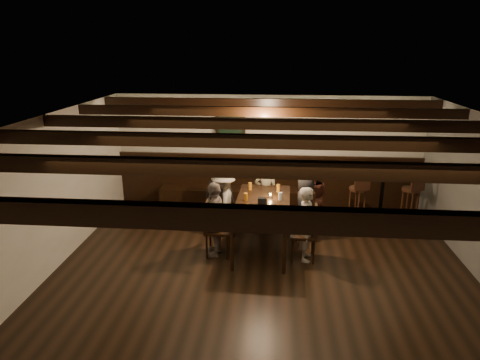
# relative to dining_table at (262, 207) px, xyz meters

# --- Properties ---
(room) EXTENTS (7.00, 7.00, 7.00)m
(room) POSITION_rel_dining_table_xyz_m (-0.24, 0.75, 0.36)
(room) COLOR black
(room) RESTS_ON ground
(dining_table) EXTENTS (0.99, 2.10, 0.78)m
(dining_table) POSITION_rel_dining_table_xyz_m (0.00, 0.00, 0.00)
(dining_table) COLOR black
(dining_table) RESTS_ON floor
(chair_left_near) EXTENTS (0.45, 0.45, 0.95)m
(chair_left_near) POSITION_rel_dining_table_xyz_m (-0.71, 0.47, -0.42)
(chair_left_near) COLOR black
(chair_left_near) RESTS_ON floor
(chair_left_far) EXTENTS (0.43, 0.43, 0.92)m
(chair_left_far) POSITION_rel_dining_table_xyz_m (-0.73, -0.43, -0.43)
(chair_left_far) COLOR black
(chair_left_far) RESTS_ON floor
(chair_right_near) EXTENTS (0.43, 0.43, 0.91)m
(chair_right_near) POSITION_rel_dining_table_xyz_m (0.73, 0.43, -0.44)
(chair_right_near) COLOR black
(chair_right_near) RESTS_ON floor
(chair_right_far) EXTENTS (0.43, 0.43, 0.92)m
(chair_right_far) POSITION_rel_dining_table_xyz_m (0.71, -0.47, -0.43)
(chair_right_far) COLOR black
(chair_right_far) RESTS_ON floor
(person_bench_left) EXTENTS (0.59, 0.40, 1.19)m
(person_bench_left) POSITION_rel_dining_table_xyz_m (-0.87, 0.93, -0.12)
(person_bench_left) COLOR #242527
(person_bench_left) RESTS_ON floor
(person_bench_centre) EXTENTS (0.46, 0.31, 1.25)m
(person_bench_centre) POSITION_rel_dining_table_xyz_m (0.03, 1.05, -0.09)
(person_bench_centre) COLOR gray
(person_bench_centre) RESTS_ON floor
(person_bench_right) EXTENTS (0.60, 0.48, 1.22)m
(person_bench_right) POSITION_rel_dining_table_xyz_m (0.93, 0.87, -0.10)
(person_bench_right) COLOR #5E2C20
(person_bench_right) RESTS_ON floor
(person_left_near) EXTENTS (0.47, 0.79, 1.20)m
(person_left_near) POSITION_rel_dining_table_xyz_m (-0.74, 0.47, -0.11)
(person_left_near) COLOR #9E9586
(person_left_near) RESTS_ON floor
(person_left_far) EXTENTS (0.33, 0.76, 1.28)m
(person_left_far) POSITION_rel_dining_table_xyz_m (-0.76, -0.43, -0.07)
(person_left_far) COLOR gray
(person_left_far) RESTS_ON floor
(person_right_near) EXTENTS (0.39, 0.59, 1.18)m
(person_right_near) POSITION_rel_dining_table_xyz_m (0.76, 0.43, -0.12)
(person_right_near) COLOR #262528
(person_right_near) RESTS_ON floor
(person_right_far) EXTENTS (0.31, 0.46, 1.25)m
(person_right_far) POSITION_rel_dining_table_xyz_m (0.74, -0.47, -0.09)
(person_right_far) COLOR #B5A999
(person_right_far) RESTS_ON floor
(pint_a) EXTENTS (0.07, 0.07, 0.14)m
(pint_a) POSITION_rel_dining_table_xyz_m (-0.26, 0.71, 0.13)
(pint_a) COLOR #BF7219
(pint_a) RESTS_ON dining_table
(pint_b) EXTENTS (0.07, 0.07, 0.14)m
(pint_b) POSITION_rel_dining_table_xyz_m (0.27, 0.64, 0.13)
(pint_b) COLOR #BF7219
(pint_b) RESTS_ON dining_table
(pint_c) EXTENTS (0.07, 0.07, 0.14)m
(pint_c) POSITION_rel_dining_table_xyz_m (-0.30, 0.11, 0.13)
(pint_c) COLOR #BF7219
(pint_c) RESTS_ON dining_table
(pint_d) EXTENTS (0.07, 0.07, 0.14)m
(pint_d) POSITION_rel_dining_table_xyz_m (0.31, 0.19, 0.13)
(pint_d) COLOR silver
(pint_d) RESTS_ON dining_table
(pint_e) EXTENTS (0.07, 0.07, 0.14)m
(pint_e) POSITION_rel_dining_table_xyz_m (-0.23, -0.44, 0.13)
(pint_e) COLOR #BF7219
(pint_e) RESTS_ON dining_table
(pint_f) EXTENTS (0.07, 0.07, 0.14)m
(pint_f) POSITION_rel_dining_table_xyz_m (0.18, -0.56, 0.13)
(pint_f) COLOR silver
(pint_f) RESTS_ON dining_table
(pint_g) EXTENTS (0.07, 0.07, 0.14)m
(pint_g) POSITION_rel_dining_table_xyz_m (0.03, -0.80, 0.13)
(pint_g) COLOR #BF7219
(pint_g) RESTS_ON dining_table
(plate_near) EXTENTS (0.24, 0.24, 0.01)m
(plate_near) POSITION_rel_dining_table_xyz_m (-0.17, -0.70, 0.07)
(plate_near) COLOR white
(plate_near) RESTS_ON dining_table
(plate_far) EXTENTS (0.24, 0.24, 0.01)m
(plate_far) POSITION_rel_dining_table_xyz_m (0.17, -0.31, 0.07)
(plate_far) COLOR white
(plate_far) RESTS_ON dining_table
(condiment_caddy) EXTENTS (0.15, 0.10, 0.12)m
(condiment_caddy) POSITION_rel_dining_table_xyz_m (-0.00, -0.05, 0.12)
(condiment_caddy) COLOR black
(condiment_caddy) RESTS_ON dining_table
(candle) EXTENTS (0.05, 0.05, 0.05)m
(candle) POSITION_rel_dining_table_xyz_m (0.13, 0.30, 0.09)
(candle) COLOR beige
(candle) RESTS_ON dining_table
(high_top_table) EXTENTS (0.61, 0.61, 1.08)m
(high_top_table) POSITION_rel_dining_table_xyz_m (2.30, 1.22, -0.01)
(high_top_table) COLOR black
(high_top_table) RESTS_ON floor
(bar_stool_left) EXTENTS (0.36, 0.38, 1.09)m
(bar_stool_left) POSITION_rel_dining_table_xyz_m (1.80, 1.02, -0.31)
(bar_stool_left) COLOR #361C11
(bar_stool_left) RESTS_ON floor
(bar_stool_right) EXTENTS (0.38, 0.39, 1.09)m
(bar_stool_right) POSITION_rel_dining_table_xyz_m (2.80, 1.07, -0.31)
(bar_stool_right) COLOR #361C11
(bar_stool_right) RESTS_ON floor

